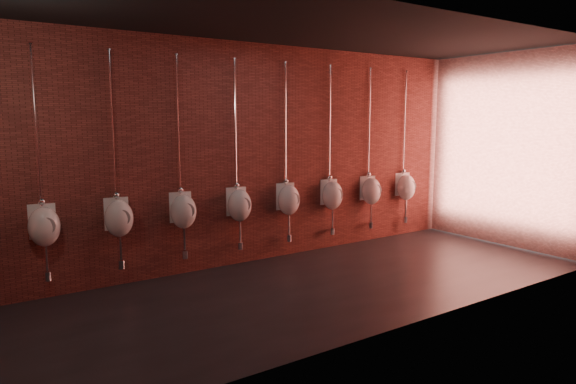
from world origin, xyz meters
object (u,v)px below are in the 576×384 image
Objects in this scene: urinal_6 at (332,194)px; urinal_3 at (183,210)px; urinal_5 at (289,199)px; urinal_8 at (406,186)px; urinal_4 at (239,204)px; urinal_1 at (44,225)px; urinal_7 at (371,190)px; urinal_2 at (119,217)px.

urinal_3 is at bearing 180.00° from urinal_6.
urinal_5 and urinal_8 have the same top height.
urinal_4 is (0.85, 0.00, 0.00)m from urinal_3.
urinal_6 is (2.56, 0.00, 0.00)m from urinal_3.
urinal_3 and urinal_4 have the same top height.
urinal_1 is 1.00× the size of urinal_7.
urinal_2 and urinal_8 have the same top height.
urinal_3 is at bearing 180.00° from urinal_8.
urinal_5 and urinal_7 have the same top height.
urinal_3 is (0.85, 0.00, 0.00)m from urinal_2.
urinal_5 is at bearing 180.00° from urinal_8.
urinal_2 is 0.85m from urinal_3.
urinal_8 is at bearing 0.00° from urinal_2.
urinal_8 is at bearing 0.00° from urinal_7.
urinal_3 is 1.00× the size of urinal_4.
urinal_2 is 2.56m from urinal_5.
urinal_4 is 0.85m from urinal_5.
urinal_6 is 1.71m from urinal_8.
urinal_2 is at bearing 0.00° from urinal_1.
urinal_6 is at bearing 0.00° from urinal_2.
urinal_8 is at bearing 0.00° from urinal_5.
urinal_3 is 1.00× the size of urinal_8.
urinal_1 is at bearing 180.00° from urinal_5.
urinal_5 is (2.56, 0.00, 0.00)m from urinal_2.
urinal_7 is (4.27, 0.00, 0.00)m from urinal_2.
urinal_1 is 1.00× the size of urinal_2.
urinal_2 is at bearing 180.00° from urinal_7.
urinal_7 is at bearing 0.00° from urinal_4.
urinal_4 is at bearing 180.00° from urinal_5.
urinal_1 and urinal_2 have the same top height.
urinal_5 is at bearing 180.00° from urinal_6.
urinal_4 is (2.56, 0.00, 0.00)m from urinal_1.
urinal_5 is at bearing 0.00° from urinal_4.
urinal_3 is at bearing 0.00° from urinal_1.
urinal_8 is at bearing 0.00° from urinal_6.
urinal_2 is at bearing 180.00° from urinal_3.
urinal_3 is 1.00× the size of urinal_5.
urinal_4 and urinal_6 have the same top height.
urinal_4 is 1.00× the size of urinal_8.
urinal_2 is 1.00× the size of urinal_7.
urinal_6 is at bearing 180.00° from urinal_7.
urinal_5 is (0.85, 0.00, 0.00)m from urinal_4.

